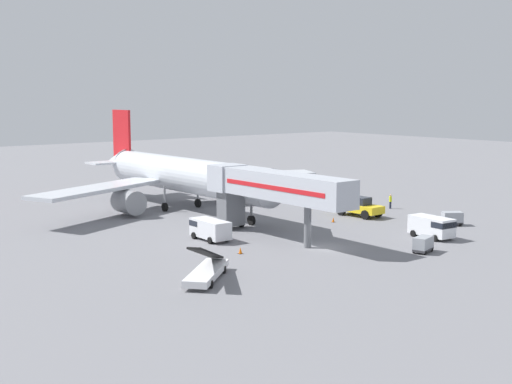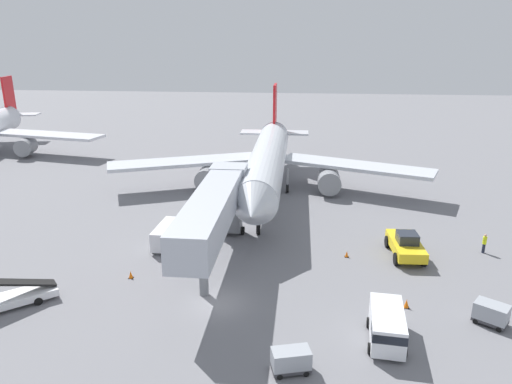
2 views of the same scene
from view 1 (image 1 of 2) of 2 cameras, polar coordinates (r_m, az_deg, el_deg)
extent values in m
plane|color=slate|center=(66.49, 5.63, -4.59)|extent=(300.00, 300.00, 0.00)
cylinder|color=silver|center=(86.41, -5.50, 1.35)|extent=(4.85, 31.27, 4.36)
cone|color=silver|center=(72.73, 2.24, 0.13)|extent=(4.33, 3.76, 4.28)
cone|color=silver|center=(102.13, -11.33, 2.44)|extent=(4.23, 5.81, 4.14)
cube|color=red|center=(100.56, -11.00, 4.67)|extent=(0.43, 4.52, 6.98)
cube|color=silver|center=(101.77, -9.54, 2.59)|extent=(5.29, 3.37, 0.24)
cube|color=silver|center=(99.26, -12.16, 2.39)|extent=(5.29, 3.37, 0.24)
cube|color=silver|center=(95.27, -0.95, 1.41)|extent=(19.75, 11.21, 0.44)
cube|color=silver|center=(83.42, -12.86, 0.27)|extent=(19.65, 11.71, 0.44)
cylinder|color=gray|center=(92.53, -2.08, 0.13)|extent=(2.95, 3.80, 2.89)
cylinder|color=gray|center=(84.14, -10.45, -0.79)|extent=(2.95, 3.80, 2.89)
cylinder|color=gray|center=(77.09, -0.39, -1.39)|extent=(0.28, 0.28, 2.63)
cylinder|color=black|center=(77.32, -0.39, -2.35)|extent=(0.37, 1.11, 1.10)
cylinder|color=gray|center=(89.68, -4.82, -0.09)|extent=(0.28, 0.28, 2.63)
cylinder|color=black|center=(89.88, -4.81, -0.92)|extent=(0.37, 1.11, 1.10)
cylinder|color=gray|center=(86.95, -7.53, -0.38)|extent=(0.28, 0.28, 2.63)
cylinder|color=black|center=(87.15, -7.52, -1.24)|extent=(0.37, 1.11, 1.10)
cube|color=#B2B7C1|center=(67.95, 2.30, 0.47)|extent=(3.09, 17.35, 2.70)
cube|color=red|center=(66.96, 1.32, 0.36)|extent=(0.12, 14.56, 0.44)
cube|color=#B2B7C1|center=(75.10, -2.37, 1.19)|extent=(3.46, 2.82, 2.84)
cube|color=#232833|center=(76.11, -2.95, 1.46)|extent=(3.30, 0.26, 0.90)
cube|color=slate|center=(75.08, -2.08, -1.32)|extent=(2.56, 1.81, 3.79)
cylinder|color=black|center=(74.58, -2.95, -2.86)|extent=(0.30, 0.80, 0.80)
cylinder|color=black|center=(76.26, -1.22, -2.61)|extent=(0.30, 0.80, 0.80)
cylinder|color=slate|center=(65.96, 4.27, -2.81)|extent=(0.70, 0.70, 4.19)
cube|color=yellow|center=(83.83, 8.53, -1.32)|extent=(2.74, 5.87, 0.90)
cube|color=#232833|center=(83.51, 8.70, -0.73)|extent=(1.81, 1.88, 0.90)
cylinder|color=black|center=(83.64, 10.02, -1.68)|extent=(0.45, 1.12, 1.10)
cylinder|color=black|center=(81.85, 9.00, -1.87)|extent=(0.45, 1.12, 1.10)
cylinder|color=black|center=(85.98, 8.07, -1.38)|extent=(0.45, 1.12, 1.10)
cylinder|color=black|center=(84.23, 7.04, -1.55)|extent=(0.45, 1.12, 1.10)
cube|color=white|center=(54.93, -4.10, -6.65)|extent=(6.89, 6.36, 0.55)
cube|color=black|center=(54.55, -4.12, -5.04)|extent=(6.35, 5.73, 2.57)
cylinder|color=black|center=(52.69, -3.72, -7.60)|extent=(0.60, 0.56, 0.60)
cylinder|color=black|center=(53.15, -5.67, -7.48)|extent=(0.60, 0.56, 0.60)
cylinder|color=black|center=(56.89, -2.63, -6.41)|extent=(0.60, 0.56, 0.60)
cylinder|color=black|center=(57.32, -4.44, -6.32)|extent=(0.60, 0.56, 0.60)
cube|color=silver|center=(69.50, -3.78, -3.03)|extent=(2.13, 4.88, 1.77)
cube|color=#1E232D|center=(70.79, -4.51, -2.51)|extent=(2.06, 1.60, 0.56)
cylinder|color=black|center=(70.40, -5.09, -3.59)|extent=(0.38, 0.69, 0.68)
cylinder|color=black|center=(71.40, -3.80, -3.41)|extent=(0.38, 0.69, 0.68)
cylinder|color=black|center=(67.93, -3.76, -4.00)|extent=(0.38, 0.69, 0.68)
cylinder|color=black|center=(68.97, -2.43, -3.81)|extent=(0.38, 0.69, 0.68)
cube|color=white|center=(72.62, 14.25, -2.73)|extent=(2.46, 4.85, 1.88)
cube|color=#1E232D|center=(71.51, 15.21, -2.60)|extent=(2.21, 1.68, 0.60)
cylinder|color=black|center=(72.58, 15.60, -3.50)|extent=(0.43, 0.71, 0.68)
cylinder|color=black|center=(71.12, 14.56, -3.70)|extent=(0.43, 0.71, 0.68)
cylinder|color=black|center=(74.46, 13.91, -3.16)|extent=(0.43, 0.71, 0.68)
cylinder|color=black|center=(73.04, 12.87, -3.34)|extent=(0.43, 0.71, 0.68)
cube|color=#38383D|center=(80.33, 15.84, -2.45)|extent=(2.53, 2.34, 0.22)
cube|color=#999EA5|center=(80.22, 15.86, -1.98)|extent=(2.53, 2.34, 1.12)
cylinder|color=black|center=(81.19, 16.19, -2.44)|extent=(0.36, 0.30, 0.36)
cylinder|color=black|center=(80.03, 16.50, -2.60)|extent=(0.36, 0.30, 0.36)
cylinder|color=black|center=(80.69, 15.19, -2.46)|extent=(0.36, 0.30, 0.36)
cylinder|color=black|center=(79.52, 15.49, -2.63)|extent=(0.36, 0.30, 0.36)
cube|color=#38383D|center=(65.97, 13.59, -4.62)|extent=(2.49, 1.77, 0.22)
cube|color=#999EA5|center=(65.83, 13.61, -4.07)|extent=(2.49, 1.77, 1.08)
cylinder|color=black|center=(65.08, 13.78, -4.90)|extent=(0.38, 0.21, 0.36)
cylinder|color=black|center=(65.48, 12.88, -4.79)|extent=(0.38, 0.21, 0.36)
cylinder|color=black|center=(66.51, 14.29, -4.64)|extent=(0.38, 0.21, 0.36)
cylinder|color=black|center=(66.91, 13.40, -4.53)|extent=(0.38, 0.21, 0.36)
cylinder|color=#1E2333|center=(90.27, 11.01, -1.07)|extent=(0.36, 0.36, 0.89)
cylinder|color=#D8EA19|center=(90.15, 11.02, -0.57)|extent=(0.48, 0.48, 0.70)
sphere|color=tan|center=(90.08, 11.03, -0.26)|extent=(0.24, 0.24, 0.24)
cube|color=black|center=(63.73, -1.30, -5.09)|extent=(0.40, 0.40, 0.03)
cone|color=orange|center=(63.66, -1.30, -4.82)|extent=(0.34, 0.34, 0.59)
cube|color=black|center=(77.09, 12.62, -2.99)|extent=(0.43, 0.43, 0.03)
cone|color=orange|center=(77.03, 12.63, -2.75)|extent=(0.37, 0.37, 0.63)
cube|color=black|center=(79.71, 6.38, -2.48)|extent=(0.37, 0.37, 0.03)
cone|color=orange|center=(79.66, 6.38, -2.28)|extent=(0.31, 0.31, 0.54)
camera|label=2|loc=(54.13, 34.92, 10.94)|focal=33.19mm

